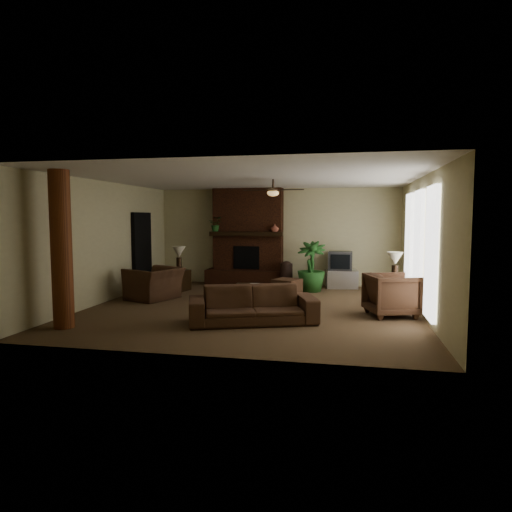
% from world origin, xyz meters
% --- Properties ---
extents(room_shell, '(7.00, 7.00, 7.00)m').
position_xyz_m(room_shell, '(0.00, 0.00, 1.40)').
color(room_shell, brown).
rests_on(room_shell, ground).
extents(fireplace, '(2.40, 0.70, 2.80)m').
position_xyz_m(fireplace, '(-0.80, 3.22, 1.16)').
color(fireplace, '#432011').
rests_on(fireplace, ground).
extents(windows, '(0.08, 3.65, 2.35)m').
position_xyz_m(windows, '(3.45, 0.20, 1.35)').
color(windows, white).
rests_on(windows, ground).
extents(log_column, '(0.36, 0.36, 2.80)m').
position_xyz_m(log_column, '(-2.95, -2.40, 1.40)').
color(log_column, brown).
rests_on(log_column, ground).
extents(doorway, '(0.10, 1.00, 2.10)m').
position_xyz_m(doorway, '(-3.44, 1.80, 1.05)').
color(doorway, black).
rests_on(doorway, ground).
extents(ceiling_fan, '(1.35, 1.35, 0.37)m').
position_xyz_m(ceiling_fan, '(0.40, 0.30, 2.53)').
color(ceiling_fan, '#302115').
rests_on(ceiling_fan, ceiling).
extents(sofa, '(2.45, 1.42, 0.92)m').
position_xyz_m(sofa, '(0.29, -1.38, 0.46)').
color(sofa, '#462D1E').
rests_on(sofa, ground).
extents(armchair_left, '(1.12, 1.36, 1.02)m').
position_xyz_m(armchair_left, '(-2.52, 0.52, 0.51)').
color(armchair_left, '#462D1E').
rests_on(armchair_left, ground).
extents(armchair_right, '(1.09, 1.13, 0.94)m').
position_xyz_m(armchair_right, '(2.90, -0.27, 0.47)').
color(armchair_right, '#462D1E').
rests_on(armchair_right, ground).
extents(coffee_table, '(1.20, 0.70, 0.43)m').
position_xyz_m(coffee_table, '(0.09, 0.42, 0.37)').
color(coffee_table, black).
rests_on(coffee_table, ground).
extents(ottoman, '(0.79, 0.79, 0.40)m').
position_xyz_m(ottoman, '(0.53, 1.78, 0.20)').
color(ottoman, '#462D1E').
rests_on(ottoman, ground).
extents(tv_stand, '(0.90, 0.60, 0.50)m').
position_xyz_m(tv_stand, '(1.90, 3.15, 0.25)').
color(tv_stand, '#BCBDBF').
rests_on(tv_stand, ground).
extents(tv, '(0.66, 0.54, 0.52)m').
position_xyz_m(tv, '(1.85, 3.14, 0.76)').
color(tv, '#38383A').
rests_on(tv, tv_stand).
extents(floor_vase, '(0.34, 0.34, 0.77)m').
position_xyz_m(floor_vase, '(0.39, 2.72, 0.43)').
color(floor_vase, black).
rests_on(floor_vase, ground).
extents(floor_plant, '(0.84, 1.38, 0.75)m').
position_xyz_m(floor_plant, '(1.09, 2.41, 0.37)').
color(floor_plant, '#255421').
rests_on(floor_plant, ground).
extents(side_table_left, '(0.58, 0.58, 0.55)m').
position_xyz_m(side_table_left, '(-2.43, 1.87, 0.28)').
color(side_table_left, black).
rests_on(side_table_left, ground).
extents(lamp_left, '(0.38, 0.38, 0.65)m').
position_xyz_m(lamp_left, '(-2.38, 1.81, 1.00)').
color(lamp_left, '#302115').
rests_on(lamp_left, side_table_left).
extents(side_table_right, '(0.52, 0.52, 0.55)m').
position_xyz_m(side_table_right, '(3.03, 0.95, 0.28)').
color(side_table_right, black).
rests_on(side_table_right, ground).
extents(lamp_right, '(0.41, 0.41, 0.65)m').
position_xyz_m(lamp_right, '(3.07, 0.90, 1.00)').
color(lamp_right, '#302115').
rests_on(lamp_right, side_table_right).
extents(mantel_plant, '(0.45, 0.48, 0.33)m').
position_xyz_m(mantel_plant, '(-1.70, 3.03, 1.72)').
color(mantel_plant, '#255421').
rests_on(mantel_plant, fireplace).
extents(mantel_vase, '(0.27, 0.28, 0.22)m').
position_xyz_m(mantel_vase, '(0.04, 2.91, 1.67)').
color(mantel_vase, brown).
rests_on(mantel_vase, fireplace).
extents(book_a, '(0.22, 0.08, 0.29)m').
position_xyz_m(book_a, '(-0.13, 0.39, 0.57)').
color(book_a, '#999999').
rests_on(book_a, coffee_table).
extents(book_b, '(0.21, 0.03, 0.29)m').
position_xyz_m(book_b, '(0.37, 0.29, 0.58)').
color(book_b, '#999999').
rests_on(book_b, coffee_table).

